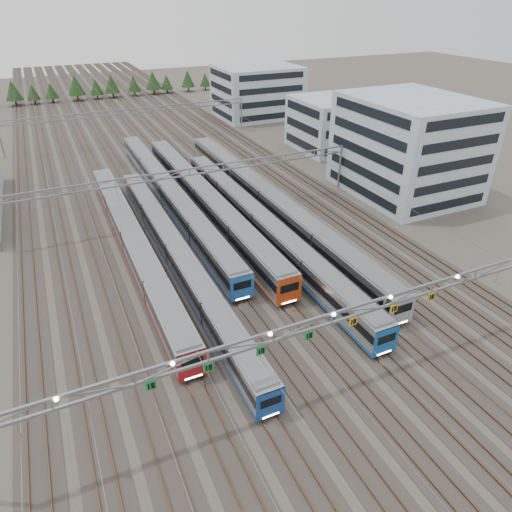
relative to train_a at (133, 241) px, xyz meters
name	(u,v)px	position (x,y,z in m)	size (l,w,h in m)	color
ground	(325,380)	(11.25, -30.99, -2.11)	(400.00, 400.00, 0.00)	#47423A
track_bed	(122,122)	(11.25, 69.01, -0.62)	(54.00, 260.00, 5.42)	#2D2823
train_a	(133,241)	(0.00, 0.00, 0.00)	(2.86, 52.54, 3.73)	black
train_b	(176,253)	(4.50, -5.35, -0.14)	(2.65, 55.58, 3.44)	black
train_c	(169,194)	(9.00, 14.04, 0.07)	(2.96, 61.65, 3.86)	black
train_d	(205,199)	(13.50, 9.22, 0.19)	(3.15, 57.86, 4.11)	black
train_e	(261,224)	(18.00, -2.55, 0.01)	(2.88, 56.91, 3.75)	black
train_f	(268,201)	(22.50, 4.38, 0.18)	(3.13, 64.88, 4.08)	black
gantry_near	(332,321)	(11.20, -31.11, 4.97)	(56.36, 0.61, 8.08)	gray
gantry_mid	(190,178)	(11.25, 9.01, 4.27)	(56.36, 0.36, 8.00)	gray
gantry_far	(131,115)	(11.25, 54.01, 4.27)	(56.36, 0.36, 8.00)	gray
depot_bldg_south	(408,147)	(48.67, 2.90, 6.08)	(18.00, 22.00, 16.40)	#99ABB6
depot_bldg_mid	(329,124)	(50.68, 30.56, 3.46)	(14.00, 16.00, 11.14)	#99ABB6
depot_bldg_north	(257,92)	(49.25, 65.69, 4.68)	(22.00, 18.00, 13.59)	#99ABB6
treeline	(114,84)	(16.65, 109.87, 2.12)	(106.40, 5.60, 7.02)	#332114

